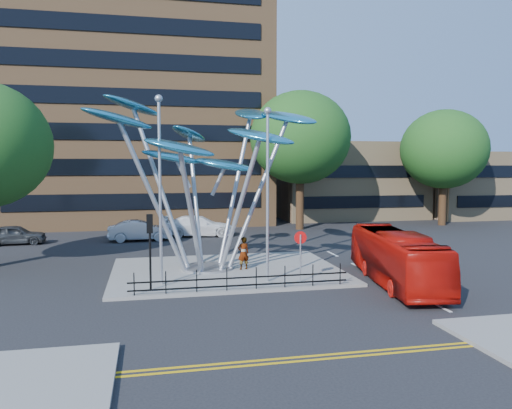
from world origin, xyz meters
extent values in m
plane|color=black|center=(0.00, 0.00, 0.00)|extent=(120.00, 120.00, 0.00)
cube|color=slate|center=(-1.00, 6.00, 0.07)|extent=(12.00, 9.00, 0.15)
cube|color=gold|center=(0.00, -6.00, 0.01)|extent=(40.00, 0.12, 0.01)
cube|color=gold|center=(0.00, -6.30, 0.01)|extent=(40.00, 0.12, 0.01)
cube|color=olive|center=(-6.00, 32.00, 15.00)|extent=(25.00, 15.00, 30.00)
cube|color=tan|center=(16.00, 30.00, 4.00)|extent=(15.00, 8.00, 8.00)
cube|color=tan|center=(30.00, 28.00, 3.50)|extent=(12.00, 8.00, 7.00)
cylinder|color=black|center=(8.00, 22.00, 2.86)|extent=(0.70, 0.70, 5.72)
ellipsoid|color=#144717|center=(8.00, 22.00, 8.06)|extent=(8.80, 8.80, 8.10)
cylinder|color=black|center=(22.00, 22.00, 2.53)|extent=(0.70, 0.70, 5.06)
ellipsoid|color=#144717|center=(22.00, 22.00, 7.13)|extent=(8.00, 8.00, 7.36)
cylinder|color=#9EA0A5|center=(-2.00, 6.50, 0.21)|extent=(2.80, 2.80, 0.12)
cylinder|color=#9EA0A5|center=(-3.20, 5.90, 4.05)|extent=(0.24, 0.24, 7.80)
ellipsoid|color=teal|center=(-6.40, 4.90, 7.95)|extent=(3.92, 2.95, 1.39)
cylinder|color=#9EA0A5|center=(-2.40, 5.50, 3.35)|extent=(0.24, 0.24, 6.40)
ellipsoid|color=teal|center=(-3.60, 3.30, 6.55)|extent=(3.47, 1.78, 1.31)
cylinder|color=#9EA0A5|center=(-1.40, 5.70, 3.65)|extent=(0.24, 0.24, 7.00)
ellipsoid|color=teal|center=(0.40, 4.10, 7.15)|extent=(3.81, 3.11, 1.36)
cylinder|color=#9EA0A5|center=(-0.80, 6.50, 4.25)|extent=(0.24, 0.24, 8.20)
ellipsoid|color=teal|center=(2.60, 6.90, 8.35)|extent=(3.52, 4.06, 1.44)
cylinder|color=#9EA0A5|center=(-1.20, 7.40, 4.45)|extent=(0.24, 0.24, 8.60)
ellipsoid|color=teal|center=(1.00, 9.40, 8.75)|extent=(2.21, 3.79, 1.39)
cylinder|color=#9EA0A5|center=(-2.20, 7.50, 3.85)|extent=(0.24, 0.24, 7.40)
ellipsoid|color=teal|center=(-2.60, 10.10, 7.55)|extent=(3.02, 3.71, 1.34)
cylinder|color=#9EA0A5|center=(-3.00, 6.90, 4.55)|extent=(0.24, 0.24, 8.80)
ellipsoid|color=teal|center=(-5.80, 8.30, 8.95)|extent=(3.88, 3.60, 1.42)
ellipsoid|color=teal|center=(-3.80, 6.70, 6.15)|extent=(3.40, 1.96, 1.13)
ellipsoid|color=teal|center=(-1.10, 6.10, 5.75)|extent=(3.39, 2.16, 1.11)
cylinder|color=#9EA0A5|center=(-4.50, 3.50, 4.40)|extent=(0.14, 0.14, 8.50)
sphere|color=#9EA0A5|center=(-4.50, 3.50, 8.77)|extent=(0.36, 0.36, 0.36)
cylinder|color=#9EA0A5|center=(0.50, 3.00, 4.15)|extent=(0.14, 0.14, 8.00)
sphere|color=#9EA0A5|center=(0.50, 3.00, 8.27)|extent=(0.36, 0.36, 0.36)
cylinder|color=black|center=(-5.00, 2.50, 1.75)|extent=(0.10, 0.10, 3.20)
cube|color=black|center=(-5.00, 2.50, 3.15)|extent=(0.28, 0.18, 0.85)
sphere|color=#FF0C0C|center=(-5.00, 2.50, 3.43)|extent=(0.18, 0.18, 0.18)
cylinder|color=#9EA0A5|center=(2.00, 2.50, 1.30)|extent=(0.08, 0.08, 2.30)
cylinder|color=red|center=(2.00, 2.53, 2.30)|extent=(0.60, 0.04, 0.60)
cube|color=white|center=(2.00, 2.55, 2.30)|extent=(0.42, 0.03, 0.10)
cylinder|color=black|center=(-5.70, 1.70, 0.65)|extent=(0.05, 0.05, 1.00)
cylinder|color=black|center=(-4.36, 1.70, 0.65)|extent=(0.05, 0.05, 1.00)
cylinder|color=black|center=(-3.01, 1.70, 0.65)|extent=(0.05, 0.05, 1.00)
cylinder|color=black|center=(-1.67, 1.70, 0.65)|extent=(0.05, 0.05, 1.00)
cylinder|color=black|center=(-0.33, 1.70, 0.65)|extent=(0.05, 0.05, 1.00)
cylinder|color=black|center=(1.01, 1.70, 0.65)|extent=(0.05, 0.05, 1.00)
cylinder|color=black|center=(2.36, 1.70, 0.65)|extent=(0.05, 0.05, 1.00)
cylinder|color=black|center=(3.70, 1.70, 0.65)|extent=(0.05, 0.05, 1.00)
cube|color=black|center=(-1.00, 1.70, 0.70)|extent=(10.00, 0.06, 0.06)
cube|color=black|center=(-1.00, 1.70, 0.35)|extent=(10.00, 0.06, 0.06)
imported|color=#B00E08|center=(6.60, 1.82, 1.28)|extent=(3.61, 9.42, 2.56)
imported|color=gray|center=(-0.12, 5.93, 1.03)|extent=(0.72, 0.56, 1.76)
imported|color=#3B3F42|center=(-14.46, 18.32, 0.71)|extent=(4.28, 1.96, 1.42)
imported|color=#B5B9BD|center=(-5.71, 18.18, 0.77)|extent=(4.75, 1.82, 1.54)
imported|color=white|center=(-1.12, 19.73, 0.81)|extent=(5.85, 2.93, 1.63)
camera|label=1|loc=(-5.02, -19.97, 5.83)|focal=35.00mm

